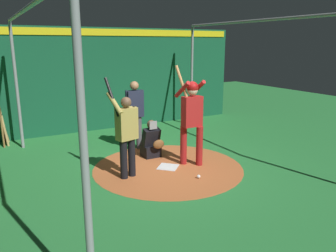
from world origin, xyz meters
name	(u,v)px	position (x,y,z in m)	size (l,w,h in m)	color
ground_plane	(168,167)	(0.00, 0.00, 0.00)	(25.28, 25.28, 0.00)	#287A38
dirt_circle	(168,167)	(0.00, 0.00, 0.00)	(3.30, 3.30, 0.01)	#B76033
home_plate	(168,167)	(0.00, 0.00, 0.01)	(0.42, 0.42, 0.01)	white
batter	(192,114)	(0.07, 0.55, 1.16)	(0.68, 0.49, 2.21)	maroon
catcher	(151,143)	(-0.83, 0.00, 0.36)	(0.58, 0.40, 0.92)	black
umpire	(135,111)	(-1.60, -0.08, 0.99)	(0.22, 0.49, 1.76)	#4C4C51
visitor	(126,132)	(0.06, -0.98, 0.97)	(0.55, 0.56, 2.04)	black
back_wall	(105,79)	(-4.08, 0.00, 1.59)	(0.22, 9.28, 3.15)	#145133
cage_frame	(168,63)	(0.00, 0.00, 2.30)	(6.36, 5.36, 3.25)	gray
bat_rack	(2,126)	(-3.84, -3.05, 0.49)	(0.94, 0.21, 1.05)	olive
baseball_0	(199,176)	(0.85, 0.24, 0.04)	(0.07, 0.07, 0.07)	white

